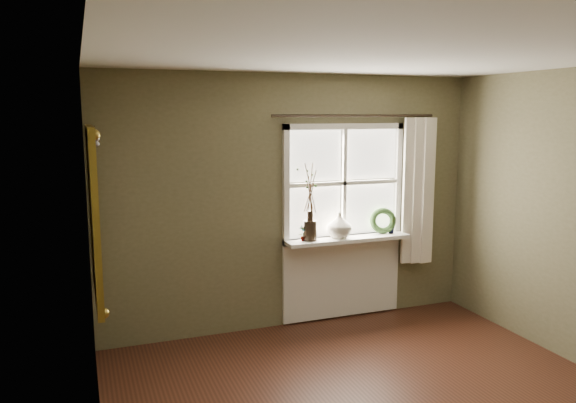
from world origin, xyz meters
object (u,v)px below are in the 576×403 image
Objects in this scene: dark_jug at (310,230)px; cream_vase at (339,225)px; gilt_mirror at (93,214)px; wreath at (383,223)px.

cream_vase reaches higher than dark_jug.
gilt_mirror is (-2.42, -0.52, 0.36)m from cream_vase.
cream_vase is (0.33, 0.00, 0.03)m from dark_jug.
dark_jug is 0.15× the size of gilt_mirror.
gilt_mirror is at bearing -167.77° from cream_vase.
cream_vase is 2.50m from gilt_mirror.
wreath is at bearing 2.64° from dark_jug.
gilt_mirror is (-2.96, -0.56, 0.39)m from wreath.
dark_jug is at bearing -154.61° from wreath.
wreath is at bearing 10.80° from gilt_mirror.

